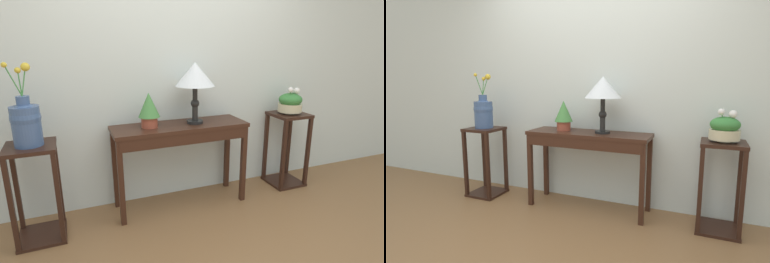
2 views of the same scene
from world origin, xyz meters
TOP-DOWN VIEW (x-y plane):
  - back_wall_with_art at (0.00, 1.46)m, footprint 9.00×0.10m
  - console_table at (0.02, 1.15)m, footprint 1.23×0.40m
  - table_lamp at (0.16, 1.17)m, footprint 0.35×0.35m
  - potted_plant_on_console at (-0.26, 1.18)m, footprint 0.19×0.19m
  - pedestal_stand_left at (-1.20, 1.07)m, footprint 0.36×0.36m
  - flower_vase_tall_left at (-1.20, 1.07)m, footprint 0.21×0.21m
  - pedestal_stand_right at (1.24, 1.17)m, footprint 0.36×0.36m
  - planter_bowl_wide_right at (1.24, 1.17)m, footprint 0.24×0.24m

SIDE VIEW (x-z plane):
  - pedestal_stand_left at x=-1.20m, z-range 0.00..0.78m
  - pedestal_stand_right at x=1.24m, z-range 0.00..0.79m
  - console_table at x=0.02m, z-range 0.28..1.08m
  - planter_bowl_wide_right at x=1.24m, z-range 0.77..1.05m
  - potted_plant_on_console at x=-0.26m, z-range 0.81..1.12m
  - flower_vase_tall_left at x=-1.20m, z-range 0.67..1.27m
  - table_lamp at x=0.16m, z-range 0.95..1.49m
  - back_wall_with_art at x=0.00m, z-range 0.00..2.80m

